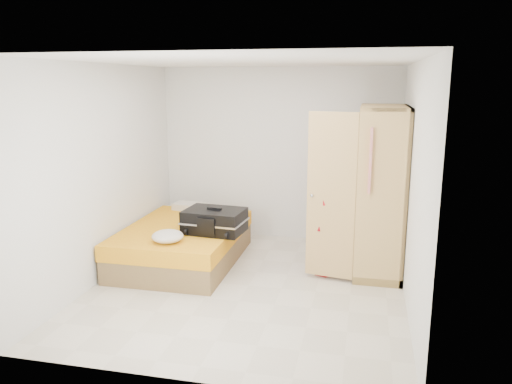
% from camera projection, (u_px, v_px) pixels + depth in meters
% --- Properties ---
extents(room, '(4.00, 4.02, 2.60)m').
position_uv_depth(room, '(248.00, 179.00, 5.68)').
color(room, beige).
rests_on(room, ground).
extents(bed, '(1.42, 2.02, 0.50)m').
position_uv_depth(bed, '(183.00, 244.00, 6.71)').
color(bed, brown).
rests_on(bed, ground).
extents(wardrobe, '(1.16, 1.20, 2.10)m').
position_uv_depth(wardrobe, '(377.00, 195.00, 6.26)').
color(wardrobe, tan).
rests_on(wardrobe, ground).
extents(person, '(0.65, 0.81, 1.92)m').
position_uv_depth(person, '(330.00, 198.00, 6.24)').
color(person, red).
rests_on(person, ground).
extents(suitcase, '(0.80, 0.63, 0.32)m').
position_uv_depth(suitcase, '(214.00, 221.00, 6.37)').
color(suitcase, black).
rests_on(suitcase, bed).
extents(round_cushion, '(0.38, 0.38, 0.14)m').
position_uv_depth(round_cushion, '(168.00, 236.00, 5.98)').
color(round_cushion, beige).
rests_on(round_cushion, bed).
extents(pillow, '(0.57, 0.35, 0.10)m').
position_uv_depth(pillow, '(191.00, 207.00, 7.49)').
color(pillow, beige).
rests_on(pillow, bed).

